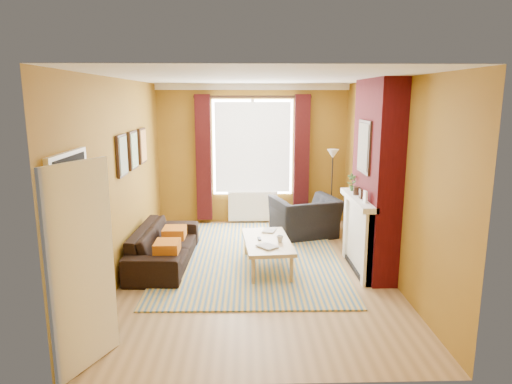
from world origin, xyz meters
TOP-DOWN VIEW (x-y plane):
  - ground at (0.00, 0.00)m, footprint 5.50×5.50m
  - room_walls at (0.64, 0.27)m, footprint 3.82×5.54m
  - striped_rug at (-0.08, 0.61)m, footprint 2.87×3.94m
  - sofa at (-1.42, 0.34)m, footprint 0.87×2.06m
  - armchair at (0.95, 1.70)m, footprint 1.36×1.27m
  - coffee_table at (0.16, 0.10)m, footprint 0.77×1.38m
  - wicker_stool at (0.48, 2.18)m, footprint 0.43×0.43m
  - floor_lamp at (1.53, 2.24)m, footprint 0.29×0.29m
  - book_a at (0.07, -0.31)m, footprint 0.34×0.35m
  - book_b at (0.13, 0.59)m, footprint 0.26×0.31m
  - mug at (0.35, 0.01)m, footprint 0.13×0.13m
  - tv_remote at (0.05, 0.14)m, footprint 0.06×0.15m

SIDE VIEW (x-z plane):
  - ground at x=0.00m, z-range 0.00..0.00m
  - striped_rug at x=-0.08m, z-range 0.00..0.02m
  - wicker_stool at x=0.48m, z-range 0.00..0.42m
  - sofa at x=-1.42m, z-range 0.00..0.59m
  - armchair at x=0.95m, z-range 0.00..0.73m
  - coffee_table at x=0.16m, z-range 0.17..0.62m
  - book_b at x=0.13m, z-range 0.44..0.46m
  - tv_remote at x=0.05m, z-range 0.44..0.46m
  - book_a at x=0.07m, z-range 0.44..0.47m
  - mug at x=0.35m, z-range 0.44..0.54m
  - floor_lamp at x=1.53m, z-range 0.45..2.01m
  - room_walls at x=0.64m, z-range -0.03..2.80m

